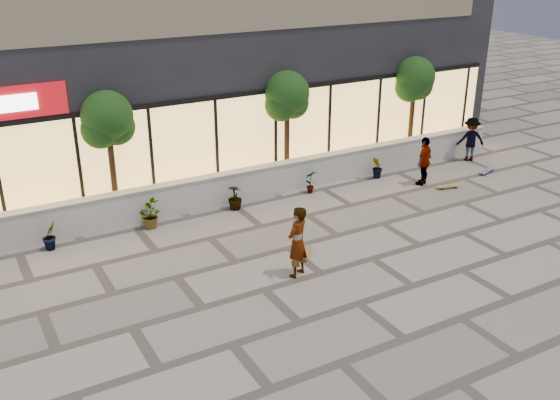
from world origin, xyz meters
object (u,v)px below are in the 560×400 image
skater_center (297,242)px  skater_right_far (471,139)px  skateboard_center (305,253)px  skateboard_right_far (487,171)px  skater_right_near (424,161)px  tree_midwest (108,122)px  skateboard_right_near (448,186)px  tree_mideast (287,98)px  tree_east (414,82)px

skater_center → skater_right_far: skater_center is taller
skateboard_center → skateboard_right_far: bearing=-34.7°
skater_center → skater_right_near: 7.83m
tree_midwest → skater_right_near: size_ratio=2.29×
skateboard_center → skateboard_right_near: (6.83, 1.80, 0.00)m
skater_right_near → skater_right_far: size_ratio=1.01×
tree_mideast → skateboard_right_near: tree_mideast is taller
skateboard_center → skateboard_right_far: size_ratio=0.82×
tree_midwest → skateboard_right_near: bearing=-17.1°
skateboard_right_near → skateboard_right_far: (2.31, 0.45, 0.00)m
tree_east → skater_right_far: bearing=-37.9°
tree_mideast → skateboard_right_far: bearing=-22.3°
tree_midwest → skater_right_near: (10.02, -2.50, -2.13)m
tree_mideast → skater_right_near: bearing=-31.9°
tree_east → skateboard_center: bearing=-147.2°
skateboard_center → skateboard_right_near: skateboard_right_near is taller
skater_center → skateboard_right_far: skater_center is taller
tree_mideast → skateboard_center: (-2.33, -5.04, -2.91)m
skater_center → skateboard_right_near: size_ratio=2.19×
skateboard_right_near → tree_east: bearing=86.7°
skater_right_far → skateboard_center: (-9.63, -3.64, -0.77)m
tree_mideast → skateboard_center: bearing=-114.8°
tree_east → skateboard_right_far: tree_east is taller
skater_right_near → skateboard_right_far: skater_right_near is taller
skater_right_near → tree_midwest: bearing=-40.0°
tree_midwest → skateboard_right_near: (10.50, -3.24, -2.90)m
tree_east → skateboard_right_near: (-1.00, -3.24, -2.90)m
skater_right_far → skater_center: bearing=49.0°
skater_center → skateboard_right_far: 10.38m
tree_east → skateboard_center: size_ratio=5.42×
skateboard_right_far → skater_right_far: bearing=52.4°
tree_east → skater_center: bearing=-145.8°
skater_right_near → skateboard_right_far: 2.92m
tree_midwest → skateboard_right_far: 13.43m
skater_center → skateboard_right_near: 8.05m
tree_mideast → skater_right_far: 7.74m
skateboard_center → skateboard_right_far: (9.15, 2.25, 0.01)m
skateboard_center → tree_mideast: bearing=16.6°
tree_midwest → skateboard_right_near: size_ratio=4.59×
tree_mideast → skateboard_right_near: size_ratio=4.59×
skater_center → skater_right_near: skater_center is taller
skater_right_far → tree_midwest: bearing=19.8°
tree_midwest → skateboard_right_far: size_ratio=4.43×
tree_midwest → skateboard_right_near: tree_midwest is taller
tree_east → skateboard_right_near: tree_east is taller
skater_right_near → skater_right_far: (3.28, 1.10, -0.01)m
tree_midwest → skateboard_center: (3.67, -5.04, -2.91)m
tree_midwest → tree_mideast: bearing=0.0°
skater_right_near → skateboard_right_near: size_ratio=2.00×
tree_midwest → tree_east: size_ratio=1.00×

